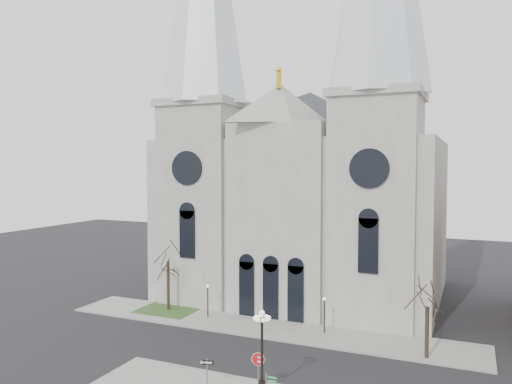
% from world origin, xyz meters
% --- Properties ---
extents(ground, '(160.00, 160.00, 0.00)m').
position_xyz_m(ground, '(0.00, 0.00, 0.00)').
color(ground, black).
rests_on(ground, ground).
extents(sidewalk_far, '(40.00, 6.00, 0.14)m').
position_xyz_m(sidewalk_far, '(0.00, 11.00, 0.07)').
color(sidewalk_far, gray).
rests_on(sidewalk_far, ground).
extents(grass_patch, '(6.00, 5.00, 0.18)m').
position_xyz_m(grass_patch, '(-11.00, 12.00, 0.09)').
color(grass_patch, '#2E4F21').
rests_on(grass_patch, ground).
extents(cathedral, '(33.00, 26.66, 54.00)m').
position_xyz_m(cathedral, '(0.00, 22.86, 18.48)').
color(cathedral, '#9C9991').
rests_on(cathedral, ground).
extents(tree_left, '(3.20, 3.20, 7.50)m').
position_xyz_m(tree_left, '(-11.00, 12.00, 5.58)').
color(tree_left, black).
rests_on(tree_left, ground).
extents(tree_right, '(3.20, 3.20, 6.00)m').
position_xyz_m(tree_right, '(15.00, 9.00, 4.47)').
color(tree_right, black).
rests_on(tree_right, ground).
extents(ped_lamp_left, '(0.32, 0.32, 3.26)m').
position_xyz_m(ped_lamp_left, '(-6.00, 11.50, 2.33)').
color(ped_lamp_left, black).
rests_on(ped_lamp_left, sidewalk_far).
extents(ped_lamp_right, '(0.32, 0.32, 3.26)m').
position_xyz_m(ped_lamp_right, '(6.00, 11.50, 2.33)').
color(ped_lamp_right, black).
rests_on(ped_lamp_right, sidewalk_far).
extents(stop_sign, '(0.95, 0.14, 2.63)m').
position_xyz_m(stop_sign, '(5.14, -1.56, 2.00)').
color(stop_sign, slate).
rests_on(stop_sign, sidewalk_near).
extents(globe_lamp, '(1.43, 1.43, 5.63)m').
position_xyz_m(globe_lamp, '(5.54, -1.91, 3.68)').
color(globe_lamp, black).
rests_on(globe_lamp, sidewalk_near).
extents(one_way_sign, '(0.90, 0.30, 2.11)m').
position_xyz_m(one_way_sign, '(1.90, -2.80, 1.57)').
color(one_way_sign, slate).
rests_on(one_way_sign, sidewalk_near).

